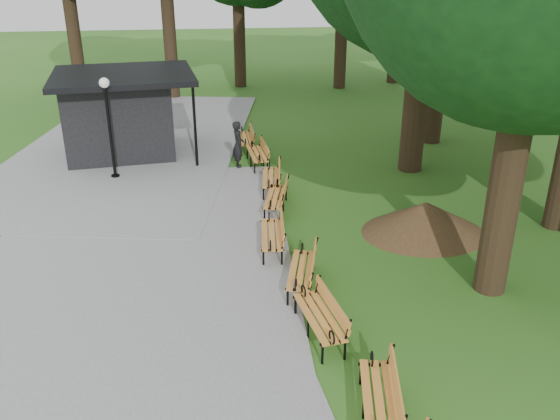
{
  "coord_description": "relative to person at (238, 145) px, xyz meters",
  "views": [
    {
      "loc": [
        -1.8,
        -8.35,
        6.98
      ],
      "look_at": [
        -0.21,
        4.74,
        1.1
      ],
      "focal_mm": 37.71,
      "sensor_mm": 36.0,
      "label": 1
    }
  ],
  "objects": [
    {
      "name": "ground",
      "position": [
        0.9,
        -10.99,
        -0.83
      ],
      "size": [
        100.0,
        100.0,
        0.0
      ],
      "primitive_type": "plane",
      "color": "#2D651C",
      "rests_on": "ground"
    },
    {
      "name": "bench_6",
      "position": [
        0.85,
        -3.85,
        -0.39
      ],
      "size": [
        1.05,
        2.0,
        0.88
      ],
      "primitive_type": null,
      "rotation": [
        0.0,
        0.0,
        -1.8
      ],
      "color": "orange",
      "rests_on": "ground"
    },
    {
      "name": "lamp_post",
      "position": [
        -4.13,
        -0.52,
        1.55
      ],
      "size": [
        0.32,
        0.32,
        3.32
      ],
      "color": "black",
      "rests_on": "ground"
    },
    {
      "name": "bench_4",
      "position": [
        0.94,
        -8.1,
        -0.39
      ],
      "size": [
        1.07,
        2.0,
        0.88
      ],
      "primitive_type": null,
      "rotation": [
        0.0,
        0.0,
        -1.81
      ],
      "color": "orange",
      "rests_on": "ground"
    },
    {
      "name": "path",
      "position": [
        -3.1,
        -7.99,
        -0.8
      ],
      "size": [
        12.0,
        38.0,
        0.06
      ],
      "primitive_type": "cube",
      "color": "gray",
      "rests_on": "ground"
    },
    {
      "name": "person",
      "position": [
        0.0,
        0.0,
        0.0
      ],
      "size": [
        0.46,
        0.64,
        1.65
      ],
      "primitive_type": "imported",
      "rotation": [
        0.0,
        0.0,
        1.68
      ],
      "color": "black",
      "rests_on": "ground"
    },
    {
      "name": "bench_2",
      "position": [
        1.54,
        -12.26,
        -0.39
      ],
      "size": [
        0.98,
        1.99,
        0.88
      ],
      "primitive_type": null,
      "rotation": [
        0.0,
        0.0,
        -1.76
      ],
      "color": "orange",
      "rests_on": "ground"
    },
    {
      "name": "bench_9",
      "position": [
        0.35,
        1.94,
        -0.39
      ],
      "size": [
        0.68,
        1.91,
        0.88
      ],
      "primitive_type": null,
      "rotation": [
        0.0,
        0.0,
        -1.55
      ],
      "color": "orange",
      "rests_on": "ground"
    },
    {
      "name": "dirt_mound",
      "position": [
        4.62,
        -5.77,
        -0.38
      ],
      "size": [
        2.79,
        2.79,
        0.89
      ],
      "primitive_type": "cone",
      "color": "#47301C",
      "rests_on": "ground"
    },
    {
      "name": "bench_5",
      "position": [
        0.48,
        -6.25,
        -0.39
      ],
      "size": [
        0.79,
        1.95,
        0.88
      ],
      "primitive_type": null,
      "rotation": [
        0.0,
        0.0,
        -1.65
      ],
      "color": "orange",
      "rests_on": "ground"
    },
    {
      "name": "bench_3",
      "position": [
        1.0,
        -9.94,
        -0.39
      ],
      "size": [
        0.94,
        1.98,
        0.88
      ],
      "primitive_type": null,
      "rotation": [
        0.0,
        0.0,
        -1.41
      ],
      "color": "orange",
      "rests_on": "ground"
    },
    {
      "name": "kiosk",
      "position": [
        -4.19,
        2.01,
        0.68
      ],
      "size": [
        5.29,
        4.75,
        3.01
      ],
      "primitive_type": null,
      "rotation": [
        0.0,
        0.0,
        0.12
      ],
      "color": "black",
      "rests_on": "ground"
    },
    {
      "name": "bench_8",
      "position": [
        0.65,
        0.05,
        -0.39
      ],
      "size": [
        0.79,
        1.94,
        0.88
      ],
      "primitive_type": null,
      "rotation": [
        0.0,
        0.0,
        -1.49
      ],
      "color": "orange",
      "rests_on": "ground"
    },
    {
      "name": "bench_7",
      "position": [
        0.88,
        -2.28,
        -0.39
      ],
      "size": [
        0.86,
        1.96,
        0.88
      ],
      "primitive_type": null,
      "rotation": [
        0.0,
        0.0,
        -1.69
      ],
      "color": "orange",
      "rests_on": "ground"
    }
  ]
}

